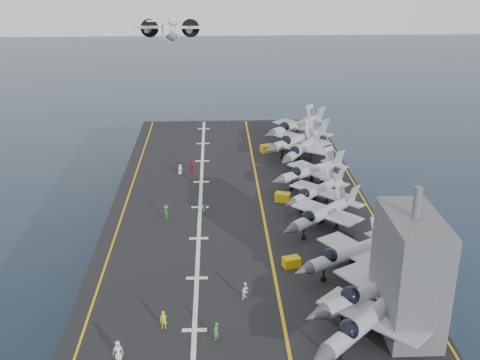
{
  "coord_description": "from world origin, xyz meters",
  "views": [
    {
      "loc": [
        -3.62,
        -80.25,
        46.21
      ],
      "look_at": [
        0.0,
        4.0,
        13.0
      ],
      "focal_mm": 45.0,
      "sensor_mm": 36.0,
      "label": 1
    }
  ],
  "objects_px": {
    "island_superstructure": "(411,259)",
    "fighter_jet_0": "(369,317)",
    "transport_plane": "(169,33)",
    "tow_cart_a": "(291,262)"
  },
  "relations": [
    {
      "from": "tow_cart_a",
      "to": "fighter_jet_0",
      "type": "bearing_deg",
      "value": -69.68
    },
    {
      "from": "island_superstructure",
      "to": "transport_plane",
      "type": "xyz_separation_m",
      "value": [
        -28.18,
        80.72,
        10.52
      ]
    },
    {
      "from": "tow_cart_a",
      "to": "transport_plane",
      "type": "bearing_deg",
      "value": 105.01
    },
    {
      "from": "tow_cart_a",
      "to": "transport_plane",
      "type": "relative_size",
      "value": 0.1
    },
    {
      "from": "island_superstructure",
      "to": "fighter_jet_0",
      "type": "distance_m",
      "value": 6.85
    },
    {
      "from": "fighter_jet_0",
      "to": "transport_plane",
      "type": "relative_size",
      "value": 0.86
    },
    {
      "from": "fighter_jet_0",
      "to": "tow_cart_a",
      "type": "distance_m",
      "value": 16.04
    },
    {
      "from": "transport_plane",
      "to": "tow_cart_a",
      "type": "bearing_deg",
      "value": -74.99
    },
    {
      "from": "transport_plane",
      "to": "fighter_jet_0",
      "type": "bearing_deg",
      "value": -74.02
    },
    {
      "from": "island_superstructure",
      "to": "transport_plane",
      "type": "bearing_deg",
      "value": 109.24
    }
  ]
}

